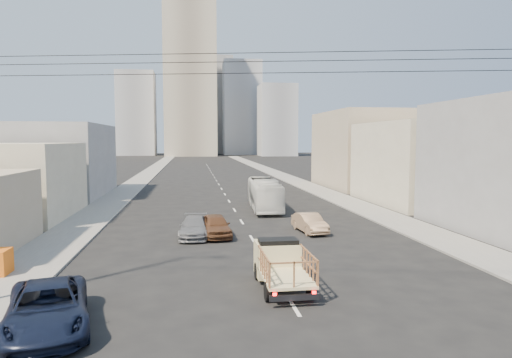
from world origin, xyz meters
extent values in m
plane|color=black|center=(0.00, 0.00, 0.00)|extent=(420.00, 420.00, 0.00)
cube|color=slate|center=(-11.75, 70.00, 0.06)|extent=(3.50, 180.00, 0.12)
cube|color=slate|center=(11.75, 70.00, 0.06)|extent=(3.50, 180.00, 0.12)
cube|color=silver|center=(0.00, 2.00, 0.01)|extent=(0.15, 2.00, 0.01)
cube|color=silver|center=(0.00, 8.00, 0.01)|extent=(0.15, 2.00, 0.01)
cube|color=silver|center=(0.00, 14.00, 0.01)|extent=(0.15, 2.00, 0.01)
cube|color=silver|center=(0.00, 20.00, 0.01)|extent=(0.15, 2.00, 0.01)
cube|color=silver|center=(0.00, 26.00, 0.01)|extent=(0.15, 2.00, 0.01)
cube|color=silver|center=(0.00, 32.00, 0.01)|extent=(0.15, 2.00, 0.01)
cube|color=silver|center=(0.00, 38.00, 0.01)|extent=(0.15, 2.00, 0.01)
cube|color=silver|center=(0.00, 44.00, 0.01)|extent=(0.15, 2.00, 0.01)
cube|color=silver|center=(0.00, 50.00, 0.01)|extent=(0.15, 2.00, 0.01)
cube|color=silver|center=(0.00, 56.00, 0.01)|extent=(0.15, 2.00, 0.01)
cube|color=silver|center=(0.00, 62.00, 0.01)|extent=(0.15, 2.00, 0.01)
cube|color=silver|center=(0.00, 68.00, 0.01)|extent=(0.15, 2.00, 0.01)
cube|color=silver|center=(0.00, 74.00, 0.01)|extent=(0.15, 2.00, 0.01)
cube|color=silver|center=(0.00, 80.00, 0.01)|extent=(0.15, 2.00, 0.01)
cube|color=silver|center=(0.00, 86.00, 0.01)|extent=(0.15, 2.00, 0.01)
cube|color=silver|center=(0.00, 92.00, 0.01)|extent=(0.15, 2.00, 0.01)
cube|color=silver|center=(0.00, 98.00, 0.01)|extent=(0.15, 2.00, 0.01)
cube|color=silver|center=(0.00, 104.00, 0.01)|extent=(0.15, 2.00, 0.01)
cube|color=beige|center=(-0.01, 3.41, 0.70)|extent=(1.90, 3.00, 0.12)
cube|color=beige|center=(-0.01, 5.41, 0.95)|extent=(1.90, 1.60, 1.50)
cube|color=black|center=(-0.01, 5.16, 1.55)|extent=(1.70, 0.90, 0.70)
cube|color=#2D2D33|center=(-0.01, 1.86, 0.40)|extent=(1.90, 0.12, 0.22)
cube|color=#FF0C0C|center=(-0.76, 1.86, 0.55)|extent=(0.15, 0.05, 0.12)
cube|color=#FF0C0C|center=(0.74, 1.86, 0.55)|extent=(0.15, 0.05, 0.12)
cylinder|color=black|center=(-0.86, 5.51, 0.38)|extent=(0.25, 0.76, 0.76)
cylinder|color=black|center=(0.84, 5.51, 0.38)|extent=(0.25, 0.76, 0.76)
cylinder|color=black|center=(-0.86, 2.71, 0.38)|extent=(0.25, 0.76, 0.76)
cylinder|color=black|center=(0.84, 2.71, 0.38)|extent=(0.25, 0.76, 0.76)
imported|color=black|center=(-8.49, 1.04, 0.76)|extent=(3.75, 5.90, 1.52)
imported|color=silver|center=(2.74, 26.15, 1.37)|extent=(2.83, 9.98, 2.75)
imported|color=#57341E|center=(-2.26, 14.94, 0.72)|extent=(2.10, 4.37, 1.44)
imported|color=#917155|center=(4.15, 15.46, 0.64)|extent=(1.80, 4.02, 1.28)
imported|color=slate|center=(-3.64, 14.98, 0.65)|extent=(2.09, 4.57, 1.30)
cylinder|color=black|center=(0.00, 1.50, 9.30)|extent=(23.01, 5.02, 0.02)
cylinder|color=black|center=(0.00, 1.50, 9.00)|extent=(23.01, 5.02, 0.02)
cylinder|color=black|center=(0.00, 1.50, 8.60)|extent=(23.01, 5.02, 0.02)
cube|color=#BFB59A|center=(19.50, 28.00, 4.00)|extent=(11.00, 14.00, 8.00)
cube|color=tan|center=(20.00, 44.00, 5.00)|extent=(12.00, 16.00, 10.00)
cube|color=gray|center=(-19.50, 39.00, 4.00)|extent=(12.00, 16.00, 8.00)
cube|color=gray|center=(-4.00, 170.00, 30.00)|extent=(20.00, 20.00, 60.00)
cube|color=#93959B|center=(18.00, 185.00, 20.00)|extent=(16.00, 16.00, 40.00)
cube|color=#93959B|center=(-26.00, 180.00, 17.00)|extent=(15.00, 15.00, 34.00)
cube|color=gray|center=(6.00, 200.00, 22.00)|extent=(18.00, 18.00, 44.00)
cube|color=#93959B|center=(30.00, 165.00, 14.00)|extent=(14.00, 14.00, 28.00)
camera|label=1|loc=(-3.73, -14.30, 6.25)|focal=32.00mm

